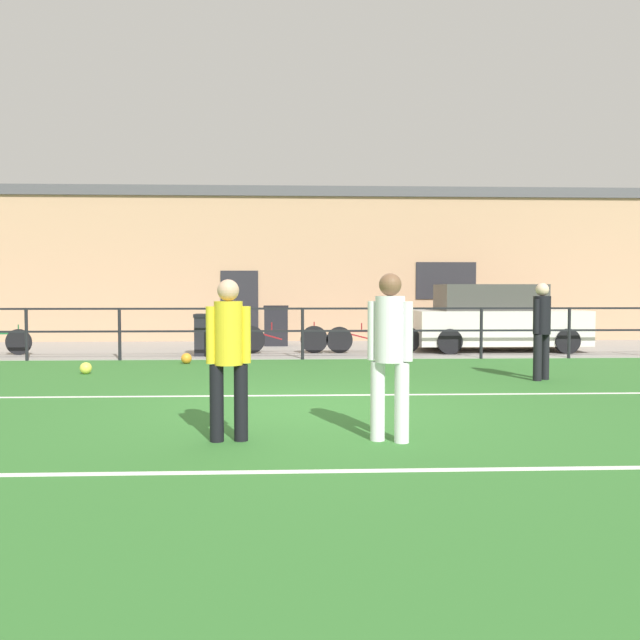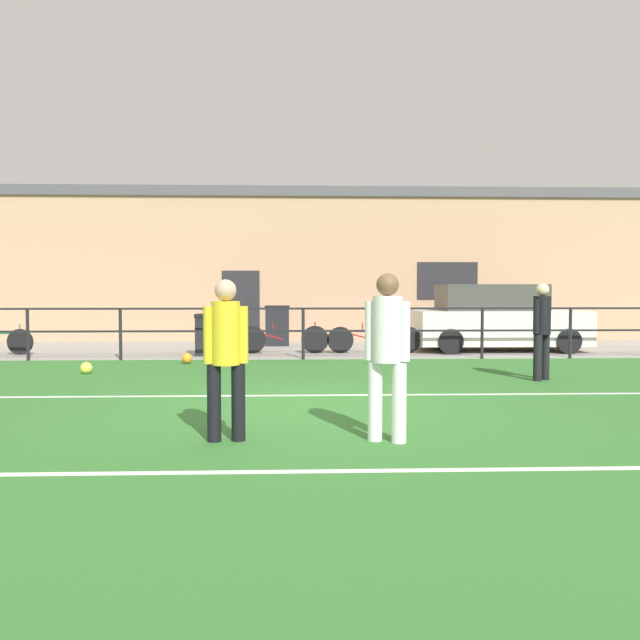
% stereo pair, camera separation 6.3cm
% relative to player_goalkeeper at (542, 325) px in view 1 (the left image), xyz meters
% --- Properties ---
extents(ground, '(60.00, 44.00, 0.04)m').
position_rel_player_goalkeeper_xyz_m(ground, '(-4.02, -2.47, -0.96)').
color(ground, '#33702D').
extents(field_line_touchline, '(36.00, 0.11, 0.00)m').
position_rel_player_goalkeeper_xyz_m(field_line_touchline, '(-4.02, -1.48, -0.94)').
color(field_line_touchline, white).
rests_on(field_line_touchline, ground).
extents(field_line_hash, '(36.00, 0.11, 0.00)m').
position_rel_player_goalkeeper_xyz_m(field_line_hash, '(-4.02, -5.55, -0.94)').
color(field_line_hash, white).
rests_on(field_line_hash, ground).
extents(pavement_strip, '(48.00, 5.00, 0.02)m').
position_rel_player_goalkeeper_xyz_m(pavement_strip, '(-4.02, 6.03, -0.93)').
color(pavement_strip, gray).
rests_on(pavement_strip, ground).
extents(perimeter_fence, '(36.07, 0.07, 1.15)m').
position_rel_player_goalkeeper_xyz_m(perimeter_fence, '(-4.02, 3.53, -0.20)').
color(perimeter_fence, black).
rests_on(perimeter_fence, ground).
extents(clubhouse_facade, '(28.00, 2.56, 4.58)m').
position_rel_player_goalkeeper_xyz_m(clubhouse_facade, '(-4.02, 9.73, 1.36)').
color(clubhouse_facade, tan).
rests_on(clubhouse_facade, ground).
extents(player_goalkeeper, '(0.38, 0.33, 1.66)m').
position_rel_player_goalkeeper_xyz_m(player_goalkeeper, '(0.00, 0.00, 0.00)').
color(player_goalkeeper, black).
rests_on(player_goalkeeper, ground).
extents(player_striker, '(0.45, 0.29, 1.65)m').
position_rel_player_goalkeeper_xyz_m(player_striker, '(-4.91, -4.37, -0.00)').
color(player_striker, black).
rests_on(player_striker, ground).
extents(player_winger, '(0.44, 0.30, 1.72)m').
position_rel_player_goalkeeper_xyz_m(player_winger, '(-3.27, -4.46, 0.03)').
color(player_winger, white).
rests_on(player_winger, ground).
extents(soccer_ball_match, '(0.22, 0.22, 0.22)m').
position_rel_player_goalkeeper_xyz_m(soccer_ball_match, '(-6.46, 2.79, -0.83)').
color(soccer_ball_match, orange).
rests_on(soccer_ball_match, ground).
extents(soccer_ball_spare, '(0.22, 0.22, 0.22)m').
position_rel_player_goalkeeper_xyz_m(soccer_ball_spare, '(-8.04, 1.16, -0.84)').
color(soccer_ball_spare, '#E5E04C').
rests_on(soccer_ball_spare, ground).
extents(parked_car_red, '(4.17, 1.95, 1.65)m').
position_rel_player_goalkeeper_xyz_m(parked_car_red, '(0.83, 5.29, -0.14)').
color(parked_car_red, silver).
rests_on(parked_car_red, pavement_strip).
extents(bicycle_parked_1, '(2.27, 0.04, 0.73)m').
position_rel_player_goalkeeper_xyz_m(bicycle_parked_1, '(-2.30, 4.73, -0.59)').
color(bicycle_parked_1, black).
rests_on(bicycle_parked_1, pavement_strip).
extents(bicycle_parked_2, '(2.16, 0.04, 0.75)m').
position_rel_player_goalkeeper_xyz_m(bicycle_parked_2, '(-4.48, 4.73, -0.58)').
color(bicycle_parked_2, black).
rests_on(bicycle_parked_2, pavement_strip).
extents(trash_bin_0, '(0.58, 0.49, 0.97)m').
position_rel_player_goalkeeper_xyz_m(trash_bin_0, '(-6.21, 4.30, -0.44)').
color(trash_bin_0, black).
rests_on(trash_bin_0, pavement_strip).
extents(trash_bin_1, '(0.67, 0.57, 1.09)m').
position_rel_player_goalkeeper_xyz_m(trash_bin_1, '(-4.68, 6.96, -0.37)').
color(trash_bin_1, black).
rests_on(trash_bin_1, pavement_strip).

